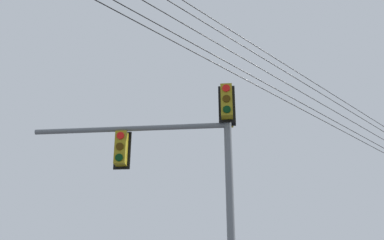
% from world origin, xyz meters
% --- Properties ---
extents(signal_mast_assembly, '(3.62, 4.63, 7.23)m').
position_xyz_m(signal_mast_assembly, '(0.53, -1.08, 5.12)').
color(signal_mast_assembly, slate).
rests_on(signal_mast_assembly, ground).
extents(overhead_wire_span, '(27.09, 0.73, 1.74)m').
position_xyz_m(overhead_wire_span, '(1.27, -0.44, 8.49)').
color(overhead_wire_span, black).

